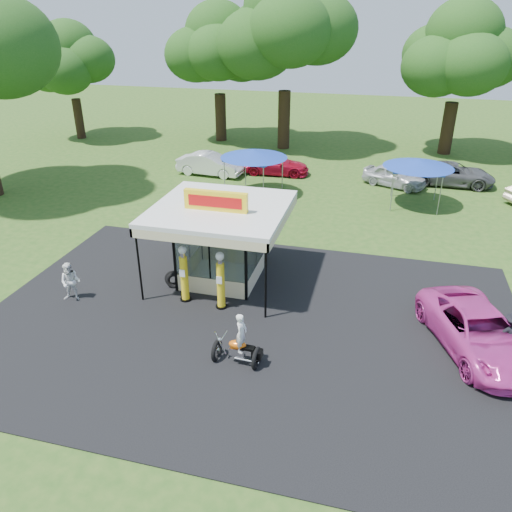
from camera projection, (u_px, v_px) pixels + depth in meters
The scene contains 21 objects.
ground at pixel (233, 354), 17.03m from camera, with size 120.00×120.00×0.00m, color #284F18.
asphalt_apron at pixel (248, 322), 18.75m from camera, with size 20.00×14.00×0.04m, color black.
gas_station_kiosk at pixel (221, 242), 21.02m from camera, with size 5.40×5.40×4.18m.
gas_pump_left at pixel (184, 275), 19.66m from camera, with size 0.45×0.45×2.44m.
gas_pump_right at pixel (221, 282), 19.17m from camera, with size 0.45×0.45×2.43m.
motorcycle at pixel (240, 344), 16.27m from camera, with size 1.69×0.86×1.98m.
spare_tires at pixel (173, 280), 21.02m from camera, with size 0.88×0.63×0.72m.
kiosk_car at pixel (237, 248), 23.51m from camera, with size 1.13×2.82×0.96m, color yellow.
pink_sedan at pixel (479, 331), 16.94m from camera, with size 2.50×5.41×1.50m, color #D63AA0.
spectator_west at pixel (71, 282), 19.87m from camera, with size 0.80×0.62×1.64m, color white.
spectator_east_a at pixel (512, 335), 16.53m from camera, with size 1.12×0.64×1.73m, color black.
bg_car_a at pixel (210, 164), 35.21m from camera, with size 1.64×4.69×1.55m, color silver.
bg_car_b at pixel (275, 164), 35.43m from camera, with size 1.95×4.80×1.39m, color #B60E28.
bg_car_c at pixel (394, 176), 32.93m from camera, with size 1.66×4.13×1.41m, color silver.
bg_car_d at pixel (453, 174), 33.23m from camera, with size 2.46×5.34×1.48m, color #515153.
tent_west at pixel (254, 154), 30.57m from camera, with size 4.14×4.14×2.90m.
tent_east at pixel (419, 164), 28.89m from camera, with size 4.05×4.05×2.83m.
oak_far_a at pixel (71, 66), 43.01m from camera, with size 8.22×8.22×9.74m.
oak_far_b at pixel (219, 56), 41.86m from camera, with size 9.34×9.34×11.14m.
oak_far_c at pixel (286, 41), 38.75m from camera, with size 11.24×11.24×13.25m.
oak_far_d at pixel (459, 59), 37.64m from camera, with size 9.48×9.48×11.28m.
Camera 1 is at (4.26, -13.12, 10.56)m, focal length 35.00 mm.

